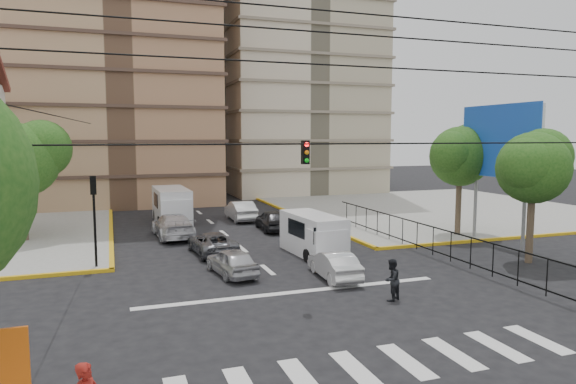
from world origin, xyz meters
name	(u,v)px	position (x,y,z in m)	size (l,w,h in m)	color
ground	(305,301)	(0.00, 0.00, 0.00)	(160.00, 160.00, 0.00)	black
sidewalk_ne	(435,209)	(20.00, 20.00, 0.07)	(26.00, 26.00, 0.15)	gray
crosswalk_stripes	(381,365)	(0.00, -6.00, 0.01)	(12.00, 2.40, 0.01)	silver
stop_line	(294,292)	(0.00, 1.20, 0.01)	(13.00, 0.40, 0.01)	silver
park_fence	(433,258)	(9.00, 4.50, 0.00)	(0.10, 22.50, 1.66)	black
billboard	(500,144)	(14.45, 6.00, 6.00)	(0.36, 6.20, 8.10)	slate
tree_park_a	(534,164)	(13.08, 2.01, 5.01)	(4.41, 3.60, 6.83)	#473828
tree_park_c	(461,153)	(14.09, 9.01, 5.34)	(4.65, 3.80, 7.25)	#473828
tree_tudor	(23,156)	(-11.90, 16.01, 5.22)	(5.39, 4.40, 7.43)	#473828
traffic_light_nw	(94,206)	(-7.80, 7.80, 3.11)	(0.28, 0.22, 4.40)	black
traffic_light_hanging	(327,151)	(0.00, -2.04, 5.90)	(18.00, 9.12, 0.92)	black
district_sign	(0,383)	(-8.80, -9.24, 2.45)	(0.90, 0.12, 3.20)	slate
van_right_lane	(315,236)	(3.30, 7.11, 1.07)	(2.28, 5.01, 2.20)	silver
van_left_lane	(172,206)	(-2.77, 20.24, 1.25)	(2.38, 5.76, 2.57)	silver
car_silver_front_left	(232,261)	(-1.82, 4.67, 0.64)	(1.51, 3.74, 1.28)	#B3B4B8
car_white_front_right	(334,265)	(2.41, 2.59, 0.63)	(1.33, 3.80, 1.25)	white
car_grey_mid_left	(212,243)	(-1.87, 9.24, 0.61)	(2.03, 4.40, 1.22)	slate
car_silver_rear_left	(173,226)	(-3.37, 14.60, 0.77)	(2.16, 5.32, 1.54)	silver
car_darkgrey_mid_right	(272,220)	(3.36, 14.94, 0.72)	(1.70, 4.23, 1.44)	#242427
car_white_rear_right	(240,211)	(2.34, 19.85, 0.75)	(1.60, 4.57, 1.51)	white
pedestrian_crosswalk	(391,280)	(3.22, -1.04, 0.83)	(0.81, 0.63, 1.66)	black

